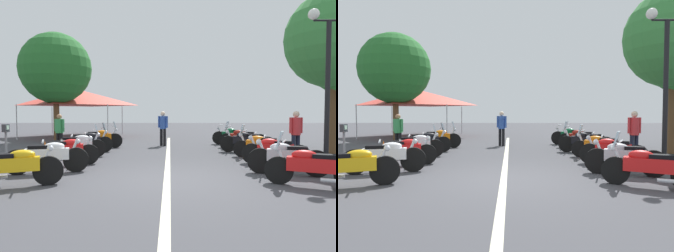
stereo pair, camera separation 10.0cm
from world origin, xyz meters
TOP-DOWN VIEW (x-y plane):
  - ground_plane at (0.00, 0.00)m, footprint 80.00×80.00m
  - lane_centre_stripe at (3.49, 0.00)m, footprint 17.10×0.16m
  - motorcycle_left_row_0 at (-0.78, 3.28)m, footprint 0.96×1.94m
  - motorcycle_left_row_1 at (0.76, 3.18)m, footprint 0.84×2.09m
  - motorcycle_left_row_2 at (1.99, 3.11)m, footprint 0.82×1.96m
  - motorcycle_left_row_3 at (3.58, 3.24)m, footprint 0.82×2.01m
  - motorcycle_left_row_4 at (4.84, 3.27)m, footprint 0.99×2.06m
  - motorcycle_left_row_5 at (6.39, 3.13)m, footprint 0.85×2.10m
  - motorcycle_right_row_0 at (-0.70, -3.14)m, footprint 1.07×1.87m
  - motorcycle_right_row_1 at (0.57, -3.10)m, footprint 0.92×1.96m
  - motorcycle_right_row_2 at (2.09, -3.30)m, footprint 0.96×1.96m
  - motorcycle_right_row_3 at (3.48, -3.32)m, footprint 1.06×1.94m
  - motorcycle_right_row_4 at (4.95, -3.19)m, footprint 0.90×2.15m
  - motorcycle_right_row_5 at (6.40, -3.34)m, footprint 1.02×2.04m
  - motorcycle_right_row_6 at (7.83, -3.25)m, footprint 1.09×2.08m
  - street_lamp_twin_globe at (1.72, -4.70)m, footprint 0.32×1.22m
  - parking_meter at (1.26, 4.56)m, footprint 0.20×0.15m
  - traffic_cone_0 at (3.50, 4.39)m, footprint 0.36×0.36m
  - bystander_2 at (5.34, 4.54)m, footprint 0.32×0.49m
  - bystander_3 at (7.40, 0.27)m, footprint 0.32×0.48m
  - bystander_4 at (3.49, -4.53)m, footprint 0.32×0.52m
  - roadside_tree_0 at (9.76, 6.31)m, footprint 3.93×3.93m
  - roadside_tree_2 at (4.77, -6.52)m, footprint 3.82×3.82m
  - event_tent at (13.12, 6.24)m, footprint 5.95×5.95m

SIDE VIEW (x-z plane):
  - ground_plane at x=0.00m, z-range 0.00..0.00m
  - lane_centre_stripe at x=3.49m, z-range 0.00..0.01m
  - traffic_cone_0 at x=3.50m, z-range -0.02..0.60m
  - motorcycle_left_row_2 at x=1.99m, z-range -0.04..0.95m
  - motorcycle_right_row_2 at x=2.09m, z-range -0.04..0.96m
  - motorcycle_right_row_3 at x=3.48m, z-range -0.14..1.06m
  - motorcycle_left_row_0 at x=-0.78m, z-range -0.04..0.96m
  - motorcycle_right_row_0 at x=-0.70m, z-range -0.14..1.06m
  - motorcycle_left_row_3 at x=3.58m, z-range -0.14..1.07m
  - motorcycle_left_row_1 at x=0.76m, z-range -0.04..0.97m
  - motorcycle_right_row_1 at x=0.57m, z-range -0.04..0.98m
  - motorcycle_right_row_4 at x=4.95m, z-range -0.04..0.97m
  - motorcycle_right_row_6 at x=7.83m, z-range -0.04..0.98m
  - motorcycle_left_row_4 at x=4.84m, z-range -0.14..1.07m
  - motorcycle_left_row_5 at x=6.39m, z-range -0.14..1.09m
  - motorcycle_right_row_5 at x=6.40m, z-range -0.14..1.09m
  - parking_meter at x=1.26m, z-range 0.25..1.54m
  - bystander_2 at x=5.34m, z-range 0.13..1.68m
  - bystander_4 at x=3.49m, z-range 0.14..1.81m
  - bystander_3 at x=7.40m, z-range 0.14..1.82m
  - event_tent at x=13.12m, z-range 1.05..4.25m
  - street_lamp_twin_globe at x=1.72m, z-range 0.87..5.51m
  - roadside_tree_0 at x=9.76m, z-range 1.05..7.10m
  - roadside_tree_2 at x=4.77m, z-range 1.28..7.69m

